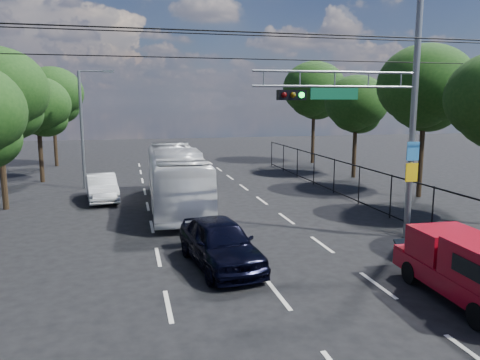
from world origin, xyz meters
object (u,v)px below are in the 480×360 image
object	(u,v)px
red_pickup	(472,268)
signal_mast	(385,101)
white_van	(102,187)
navy_hatchback	(220,243)
white_bus	(176,178)

from	to	relation	value
red_pickup	signal_mast	bearing A→B (deg)	84.39
signal_mast	white_van	xyz separation A→B (m)	(-10.58, 10.09, -4.54)
signal_mast	navy_hatchback	distance (m)	7.91
red_pickup	white_van	xyz separation A→B (m)	(-10.03, 15.70, -0.26)
navy_hatchback	white_bus	world-z (taller)	white_bus
red_pickup	navy_hatchback	bearing A→B (deg)	143.87
red_pickup	navy_hatchback	size ratio (longest dim) A/B	1.07
red_pickup	white_bus	bearing A→B (deg)	115.80
navy_hatchback	white_van	size ratio (longest dim) A/B	1.08
red_pickup	white_bus	size ratio (longest dim) A/B	0.46
red_pickup	navy_hatchback	xyz separation A→B (m)	(-5.84, 4.26, -0.18)
red_pickup	navy_hatchback	distance (m)	7.23
white_bus	white_van	world-z (taller)	white_bus
red_pickup	white_van	world-z (taller)	red_pickup
red_pickup	white_bus	world-z (taller)	white_bus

